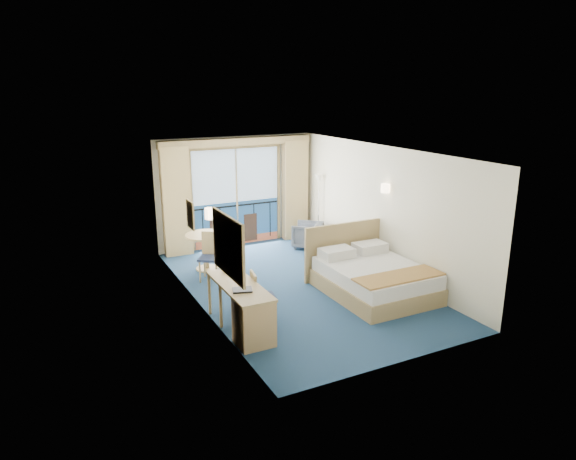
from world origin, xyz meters
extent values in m
plane|color=navy|center=(0.00, 0.00, 0.00)|extent=(6.50, 6.50, 0.00)
cube|color=white|center=(0.00, 3.26, 1.35)|extent=(4.00, 0.02, 2.70)
cube|color=white|center=(0.00, -3.26, 1.35)|extent=(4.00, 0.02, 2.70)
cube|color=white|center=(-2.01, 0.00, 1.35)|extent=(0.02, 6.50, 2.70)
cube|color=white|center=(2.01, 0.00, 1.35)|extent=(0.02, 6.50, 2.70)
cube|color=white|center=(0.00, 0.00, 2.71)|extent=(4.00, 6.50, 0.02)
cube|color=navy|center=(0.00, 3.22, 0.56)|extent=(2.20, 0.02, 1.08)
cube|color=#A1B9D3|center=(0.00, 3.22, 1.76)|extent=(2.20, 0.02, 1.32)
cube|color=#994A2F|center=(0.00, 3.22, 0.10)|extent=(2.20, 0.02, 0.20)
cube|color=black|center=(0.00, 3.22, 1.00)|extent=(2.20, 0.02, 0.04)
cube|color=tan|center=(0.00, 3.21, 2.46)|extent=(2.36, 0.03, 0.12)
cube|color=tan|center=(-1.15, 3.21, 1.20)|extent=(0.06, 0.03, 2.40)
cube|color=tan|center=(1.15, 3.21, 1.20)|extent=(0.06, 0.03, 2.40)
cube|color=silver|center=(0.00, 3.21, 1.20)|extent=(0.05, 0.02, 2.40)
cube|color=#382419|center=(0.35, 3.21, 0.40)|extent=(0.35, 0.02, 0.70)
cube|color=#382419|center=(-0.55, 3.21, 0.40)|extent=(0.35, 0.02, 0.70)
cube|color=#382419|center=(-0.05, 3.21, 0.30)|extent=(0.30, 0.02, 0.45)
cube|color=black|center=(-0.90, 3.22, 0.55)|extent=(0.02, 0.01, 0.90)
cube|color=black|center=(-0.45, 3.22, 0.55)|extent=(0.03, 0.01, 0.90)
cube|color=black|center=(0.00, 3.22, 0.55)|extent=(0.03, 0.01, 0.90)
cube|color=black|center=(0.45, 3.22, 0.55)|extent=(0.03, 0.01, 0.90)
cube|color=black|center=(0.90, 3.22, 0.55)|extent=(0.02, 0.01, 0.90)
cube|color=tan|center=(-1.55, 3.07, 1.28)|extent=(0.65, 0.22, 2.55)
cube|color=tan|center=(1.55, 3.07, 1.28)|extent=(0.65, 0.22, 2.55)
cube|color=tan|center=(0.00, 3.10, 2.58)|extent=(3.80, 0.25, 0.18)
cube|color=tan|center=(-1.98, -1.50, 1.55)|extent=(0.04, 1.25, 0.95)
cube|color=silver|center=(-1.95, -1.50, 1.55)|extent=(0.01, 1.12, 0.82)
cube|color=tan|center=(-1.98, 0.45, 1.60)|extent=(0.03, 0.42, 0.52)
cube|color=slate|center=(-1.96, 0.45, 1.60)|extent=(0.01, 0.34, 0.44)
cylinder|color=beige|center=(-1.94, -0.60, 1.85)|extent=(0.18, 0.18, 0.18)
cylinder|color=beige|center=(1.94, -0.15, 1.85)|extent=(0.18, 0.18, 0.18)
cube|color=tan|center=(1.14, -1.02, 0.16)|extent=(1.69, 2.11, 0.32)
cube|color=white|center=(1.14, -1.02, 0.45)|extent=(1.62, 2.04, 0.26)
cube|color=#BA8148|center=(1.14, -1.71, 0.60)|extent=(1.66, 0.58, 0.03)
cube|color=white|center=(0.74, -0.27, 0.67)|extent=(0.65, 0.42, 0.19)
cube|color=white|center=(1.54, -0.27, 0.67)|extent=(0.65, 0.42, 0.19)
cube|color=tan|center=(1.14, 0.08, 0.58)|extent=(1.84, 0.06, 1.16)
cube|color=tan|center=(1.77, 0.43, 0.28)|extent=(0.43, 0.41, 0.56)
cube|color=silver|center=(1.79, 0.41, 0.60)|extent=(0.24, 0.21, 0.09)
imported|color=#444A53|center=(1.45, 2.19, 0.31)|extent=(0.96, 0.96, 0.63)
cylinder|color=silver|center=(1.88, 2.42, 0.02)|extent=(0.24, 0.24, 0.03)
cylinder|color=silver|center=(1.88, 2.42, 0.83)|extent=(0.03, 0.03, 1.66)
cone|color=beige|center=(1.88, 2.42, 1.66)|extent=(0.22, 0.22, 0.20)
cube|color=tan|center=(-1.70, -1.22, 0.76)|extent=(0.58, 1.67, 0.04)
cube|color=tan|center=(-1.70, -1.79, 0.37)|extent=(0.54, 0.50, 0.74)
cylinder|color=tan|center=(-1.96, -1.01, 0.37)|extent=(0.05, 0.05, 0.74)
cylinder|color=tan|center=(-1.45, -1.01, 0.37)|extent=(0.05, 0.05, 0.74)
cylinder|color=tan|center=(-1.96, -0.43, 0.37)|extent=(0.05, 0.05, 0.74)
cylinder|color=tan|center=(-1.45, -0.43, 0.37)|extent=(0.05, 0.05, 0.74)
cube|color=#1E2948|center=(-1.21, -1.07, 0.42)|extent=(0.43, 0.43, 0.04)
cube|color=tan|center=(-1.39, -1.04, 0.65)|extent=(0.10, 0.37, 0.45)
cylinder|color=tan|center=(-1.09, -1.25, 0.20)|extent=(0.03, 0.03, 0.40)
cylinder|color=tan|center=(-1.04, -0.95, 0.20)|extent=(0.03, 0.03, 0.40)
cylinder|color=tan|center=(-1.38, -1.20, 0.20)|extent=(0.03, 0.03, 0.40)
cylinder|color=tan|center=(-1.33, -0.90, 0.20)|extent=(0.03, 0.03, 0.40)
cube|color=black|center=(-1.76, -1.48, 0.80)|extent=(0.36, 0.31, 0.03)
cylinder|color=silver|center=(-1.71, -0.56, 0.82)|extent=(0.13, 0.13, 0.02)
cylinder|color=silver|center=(-1.71, -0.56, 1.02)|extent=(0.02, 0.02, 0.43)
cone|color=beige|center=(-1.71, -0.56, 1.23)|extent=(0.12, 0.12, 0.11)
cylinder|color=tan|center=(-1.28, 1.78, 0.78)|extent=(0.89, 0.89, 0.04)
cylinder|color=tan|center=(-1.28, 1.78, 0.39)|extent=(0.09, 0.09, 0.78)
cylinder|color=tan|center=(-1.28, 1.78, 0.02)|extent=(0.49, 0.49, 0.03)
cube|color=#1E2948|center=(-0.79, 1.76, 0.49)|extent=(0.56, 0.56, 0.05)
cube|color=tan|center=(-0.99, 1.69, 0.76)|extent=(0.18, 0.43, 0.52)
cylinder|color=tan|center=(-0.57, 1.65, 0.24)|extent=(0.04, 0.04, 0.47)
cylinder|color=tan|center=(-0.68, 1.98, 0.24)|extent=(0.04, 0.04, 0.47)
cylinder|color=tan|center=(-0.90, 1.53, 0.24)|extent=(0.04, 0.04, 0.47)
cylinder|color=tan|center=(-1.02, 1.87, 0.24)|extent=(0.04, 0.04, 0.47)
cube|color=#1E2948|center=(-1.42, 1.14, 0.47)|extent=(0.58, 0.58, 0.05)
cube|color=tan|center=(-1.31, 1.30, 0.73)|extent=(0.37, 0.27, 0.50)
cylinder|color=tan|center=(-1.66, 1.09, 0.23)|extent=(0.04, 0.04, 0.45)
cylinder|color=tan|center=(-1.38, 0.90, 0.23)|extent=(0.04, 0.04, 0.45)
cylinder|color=tan|center=(-1.47, 1.37, 0.23)|extent=(0.04, 0.04, 0.45)
cylinder|color=tan|center=(-1.19, 1.18, 0.23)|extent=(0.04, 0.04, 0.45)
camera|label=1|loc=(-4.48, -8.43, 3.85)|focal=32.00mm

